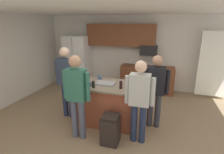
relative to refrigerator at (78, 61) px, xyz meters
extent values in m
plane|color=#937A5B|center=(2.00, -2.38, -0.95)|extent=(7.04, 7.04, 0.00)
plane|color=white|center=(2.00, -2.38, 1.65)|extent=(7.04, 7.04, 0.00)
cube|color=silver|center=(2.00, 0.42, 0.35)|extent=(6.40, 0.10, 2.60)
cube|color=white|center=(4.60, 0.02, 0.15)|extent=(0.90, 0.06, 2.00)
cube|color=brown|center=(1.60, 0.22, 0.98)|extent=(2.40, 0.35, 0.75)
sphere|color=#4C3823|center=(2.20, 0.03, 0.98)|extent=(0.04, 0.04, 0.04)
cube|color=brown|center=(2.60, 0.10, -0.50)|extent=(1.80, 0.60, 0.90)
sphere|color=#4C3823|center=(3.05, -0.22, -0.50)|extent=(0.04, 0.04, 0.04)
cube|color=white|center=(0.00, 0.02, 0.00)|extent=(0.87, 0.70, 1.89)
cube|color=white|center=(-0.22, -0.35, 0.00)|extent=(0.41, 0.04, 1.81)
cube|color=white|center=(0.22, -0.35, 0.00)|extent=(0.41, 0.04, 1.81)
cylinder|color=#B2B2B7|center=(0.00, -0.38, 0.09)|extent=(0.02, 0.02, 0.35)
cube|color=black|center=(2.60, 0.12, 0.50)|extent=(0.56, 0.40, 0.32)
cube|color=#9E4C33|center=(1.92, -2.23, -0.48)|extent=(1.29, 0.81, 0.93)
cube|color=gray|center=(1.92, -2.23, 0.00)|extent=(1.43, 0.95, 0.04)
cylinder|color=#232D4C|center=(2.63, -2.78, -0.54)|extent=(0.13, 0.13, 0.81)
cylinder|color=#232D4C|center=(2.80, -2.78, -0.54)|extent=(0.13, 0.13, 0.81)
cube|color=#B7B7B2|center=(2.72, -2.78, 0.17)|extent=(0.38, 0.22, 0.61)
sphere|color=beige|center=(2.72, -2.78, 0.62)|extent=(0.22, 0.22, 0.22)
cylinder|color=#B7B7B2|center=(2.48, -2.78, 0.15)|extent=(0.09, 0.09, 0.55)
cylinder|color=#B7B7B2|center=(2.96, -2.78, 0.15)|extent=(0.09, 0.09, 0.55)
cylinder|color=#383842|center=(2.90, -2.13, -0.54)|extent=(0.13, 0.13, 0.81)
cylinder|color=#383842|center=(3.07, -2.13, -0.54)|extent=(0.13, 0.13, 0.81)
cube|color=black|center=(2.98, -2.13, 0.17)|extent=(0.38, 0.22, 0.61)
sphere|color=tan|center=(2.98, -2.13, 0.61)|extent=(0.22, 0.22, 0.22)
cylinder|color=black|center=(2.74, -2.13, 0.15)|extent=(0.09, 0.09, 0.55)
cylinder|color=black|center=(3.22, -2.13, 0.15)|extent=(0.09, 0.09, 0.55)
cylinder|color=#4C5166|center=(1.43, -3.00, -0.52)|extent=(0.13, 0.13, 0.85)
cylinder|color=#4C5166|center=(1.60, -3.00, -0.52)|extent=(0.13, 0.13, 0.85)
cube|color=#2D6651|center=(1.52, -3.00, 0.22)|extent=(0.38, 0.22, 0.64)
sphere|color=tan|center=(1.52, -3.00, 0.68)|extent=(0.23, 0.23, 0.23)
cylinder|color=#2D6651|center=(1.28, -3.00, 0.20)|extent=(0.09, 0.09, 0.57)
cylinder|color=#2D6651|center=(1.76, -3.00, 0.20)|extent=(0.09, 0.09, 0.57)
cylinder|color=#232D4C|center=(0.78, -2.27, -0.51)|extent=(0.13, 0.13, 0.87)
cylinder|color=#232D4C|center=(0.95, -2.27, -0.51)|extent=(0.13, 0.13, 0.87)
cube|color=#2D384C|center=(0.86, -2.27, 0.24)|extent=(0.38, 0.22, 0.65)
sphere|color=beige|center=(0.86, -2.27, 0.72)|extent=(0.23, 0.23, 0.23)
cylinder|color=#2D384C|center=(0.62, -2.27, 0.23)|extent=(0.09, 0.09, 0.58)
cylinder|color=#2D384C|center=(1.10, -2.27, 0.23)|extent=(0.09, 0.09, 0.58)
cylinder|color=#4C6B99|center=(1.55, -2.47, 0.06)|extent=(0.08, 0.08, 0.09)
torus|color=#4C6B99|center=(1.61, -2.47, 0.07)|extent=(0.06, 0.01, 0.06)
cylinder|color=black|center=(1.42, -2.35, 0.09)|extent=(0.06, 0.06, 0.15)
cylinder|color=black|center=(1.68, -2.55, 0.09)|extent=(0.07, 0.07, 0.15)
cylinder|color=#4C6B99|center=(1.59, -1.94, 0.07)|extent=(0.09, 0.09, 0.09)
torus|color=#4C6B99|center=(1.66, -1.94, 0.07)|extent=(0.06, 0.01, 0.06)
cylinder|color=black|center=(2.27, -2.43, 0.10)|extent=(0.06, 0.06, 0.16)
cylinder|color=black|center=(1.38, -2.51, 0.08)|extent=(0.07, 0.07, 0.13)
cube|color=#B7B7BC|center=(1.86, -2.26, 0.03)|extent=(0.44, 0.30, 0.02)
cube|color=#A8A8AD|center=(1.86, -2.26, 0.05)|extent=(0.44, 0.30, 0.02)
cube|color=black|center=(2.21, -2.99, -0.67)|extent=(0.34, 0.34, 0.55)
cube|color=black|center=(2.21, -2.99, -0.37)|extent=(0.32, 0.32, 0.06)
camera|label=1|loc=(3.09, -5.86, 1.35)|focal=28.05mm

